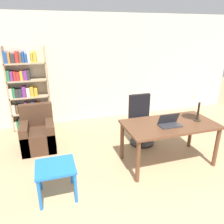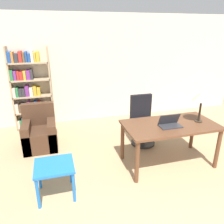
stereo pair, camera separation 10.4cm
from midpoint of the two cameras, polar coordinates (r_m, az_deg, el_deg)
The scene contains 8 objects.
wall_back at distance 5.79m, azimuth -2.06°, elevation 11.24°, with size 8.00×0.06×2.70m.
desk at distance 3.95m, azimuth 15.65°, elevation -4.39°, with size 1.61×0.85×0.77m.
laptop at distance 3.80m, azimuth 15.66°, elevation -2.95°, with size 0.37×0.21×0.21m.
table_lamp at distance 4.03m, azimuth 23.14°, elevation 3.59°, with size 0.32×0.32×0.54m.
office_chair at distance 4.67m, azimuth 8.58°, elevation -2.70°, with size 0.51×0.51×1.04m.
side_table_blue at distance 3.30m, azimuth -13.90°, elevation -14.50°, with size 0.55×0.50×0.51m.
armchair at distance 4.74m, azimuth -17.68°, elevation -5.37°, with size 0.65×0.70×0.88m.
bookshelf at distance 5.57m, azimuth -20.17°, elevation 4.76°, with size 0.91×0.28×1.97m.
Camera 2 is at (-1.29, -1.04, 2.29)m, focal length 35.00 mm.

